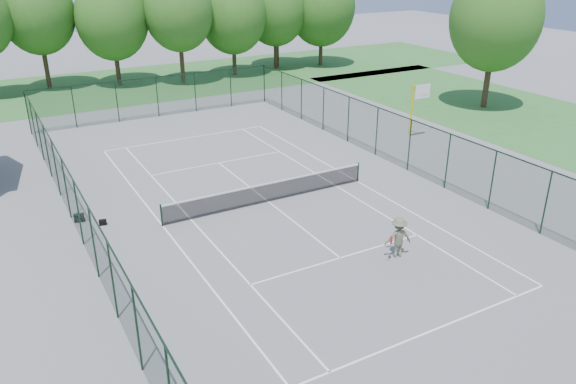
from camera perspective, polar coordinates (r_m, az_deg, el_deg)
name	(u,v)px	position (r m, az deg, el deg)	size (l,w,h in m)	color
ground	(269,202)	(28.25, -1.99, -1.01)	(140.00, 140.00, 0.00)	gray
grass_far	(120,85)	(55.41, -16.72, 10.34)	(80.00, 16.00, 0.01)	#387433
grass_side	(527,118)	(46.22, 23.07, 6.95)	(14.00, 40.00, 0.01)	#387433
court_lines	(269,202)	(28.25, -1.99, -1.00)	(11.05, 23.85, 0.01)	white
tennis_net	(268,191)	(28.02, -2.00, 0.06)	(11.08, 0.08, 1.10)	black
fence_enclosure	(268,173)	(27.64, -2.03, 1.94)	(18.05, 36.05, 3.02)	#14331E
tree_line_far	(112,19)	(54.46, -17.47, 16.46)	(39.40, 6.40, 9.70)	#3F2C1C
basketball_goal	(418,100)	(38.39, 13.03, 9.12)	(1.20, 1.43, 3.65)	#F1C102
tree_side	(496,19)	(47.05, 20.36, 16.20)	(6.86, 6.86, 10.87)	#3F2C1C
sports_bag_a	(79,218)	(27.93, -20.45, -2.48)	(0.46, 0.27, 0.37)	black
sports_bag_b	(103,222)	(27.25, -18.30, -2.94)	(0.33, 0.20, 0.26)	black
tennis_player	(398,237)	(23.45, 11.14, -4.54)	(1.93, 0.94, 1.74)	#5E6347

